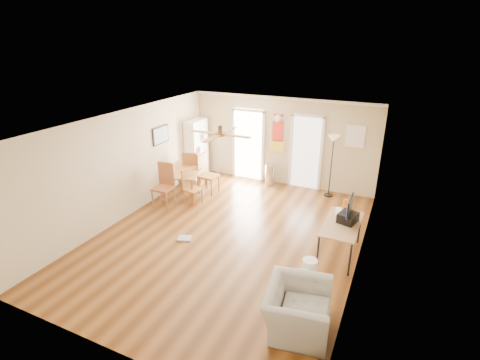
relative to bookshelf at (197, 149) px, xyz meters
The scene contains 30 objects.
floor 3.96m from the bookshelf, 48.65° to the right, with size 7.00×7.00×0.00m, color brown.
ceiling 4.21m from the bookshelf, 48.65° to the right, with size 5.50×7.00×0.00m, color silver, non-canonical shape.
wall_back 2.65m from the bookshelf, 13.36° to the left, with size 5.50×0.04×2.60m, color beige, non-canonical shape.
wall_front 6.89m from the bookshelf, 68.28° to the right, with size 5.50×0.04×2.60m, color beige, non-canonical shape.
wall_left 2.93m from the bookshelf, 94.00° to the right, with size 0.04×7.00×2.60m, color beige, non-canonical shape.
wall_right 6.05m from the bookshelf, 28.66° to the right, with size 0.04×7.00×2.60m, color beige, non-canonical shape.
crown_molding 4.19m from the bookshelf, 48.65° to the right, with size 5.50×7.00×0.08m, color white, non-canonical shape.
kitchen_doorway 1.62m from the bookshelf, 21.50° to the left, with size 0.90×0.10×2.10m, color white, non-canonical shape.
bathroom_doorway 3.35m from the bookshelf, 10.14° to the left, with size 0.80×0.10×2.10m, color white, non-canonical shape.
wall_decal 2.57m from the bookshelf, 13.57° to the left, with size 0.46×0.03×1.10m, color red.
ac_grille 4.70m from the bookshelf, ahead, with size 0.50×0.04×0.60m, color white.
framed_poster 1.70m from the bookshelf, 96.77° to the right, with size 0.04×0.66×0.48m, color black.
ceiling_fan 4.36m from the bookshelf, 51.43° to the right, with size 1.24×1.24×0.20m, color #593819, non-canonical shape.
bookshelf is the anchor object (origin of this frame).
dining_table 1.43m from the bookshelf, 72.41° to the right, with size 0.87×1.45×0.72m, color #AC7137, non-canonical shape.
dining_chair_right_a 1.38m from the bookshelf, 44.64° to the right, with size 0.46×0.46×1.12m, color #9F6E33, non-canonical shape.
dining_chair_right_b 2.08m from the bookshelf, 62.18° to the right, with size 0.39×0.39×0.96m, color #A77436, non-canonical shape.
dining_chair_near 2.25m from the bookshelf, 82.31° to the right, with size 0.47×0.47×1.14m, color #9F5B33, non-canonical shape.
dining_chair_far 0.83m from the bookshelf, 70.23° to the right, with size 0.44×0.44×1.08m, color #A26734, non-canonical shape.
trash_can 2.42m from the bookshelf, ahead, with size 0.29×0.29×0.63m, color #ABACAE.
torchiere_lamp 4.11m from the bookshelf, ahead, with size 0.33×0.33×1.74m, color black, non-canonical shape.
computer_desk 5.57m from the bookshelf, 27.64° to the right, with size 0.68×1.36×0.73m, color tan, non-canonical shape.
imac 5.62m from the bookshelf, 26.77° to the right, with size 0.08×0.60×0.56m, color black, non-canonical shape.
keyboard 5.19m from the bookshelf, 23.67° to the right, with size 0.12×0.38×0.01m, color silver.
printer 5.58m from the bookshelf, 26.31° to the right, with size 0.32×0.38×0.19m, color black.
orange_bottle 5.23m from the bookshelf, 21.98° to the right, with size 0.08×0.08×0.25m, color orange.
wastebasket_a 5.77m from the bookshelf, 37.56° to the right, with size 0.28×0.28×0.32m, color white.
wastebasket_b 6.04m from the bookshelf, 40.90° to the right, with size 0.28×0.28×0.32m, color silver.
floor_cloth 3.92m from the bookshelf, 63.33° to the right, with size 0.30×0.23×0.04m, color #9C9B97.
armchair 6.78m from the bookshelf, 45.98° to the right, with size 1.08×0.94×0.70m, color #A2A29D.
Camera 1 is at (3.16, -6.23, 4.19)m, focal length 26.87 mm.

